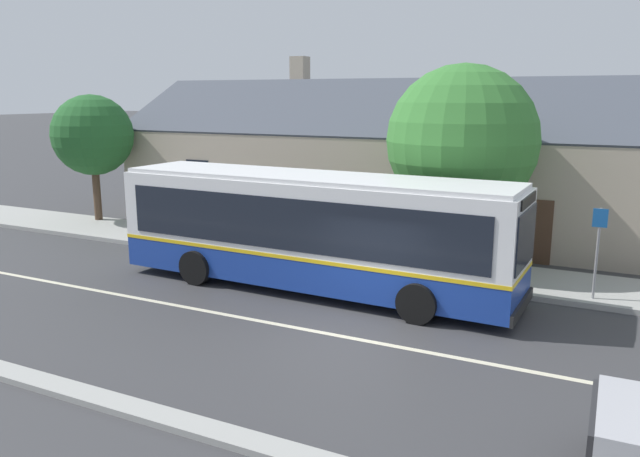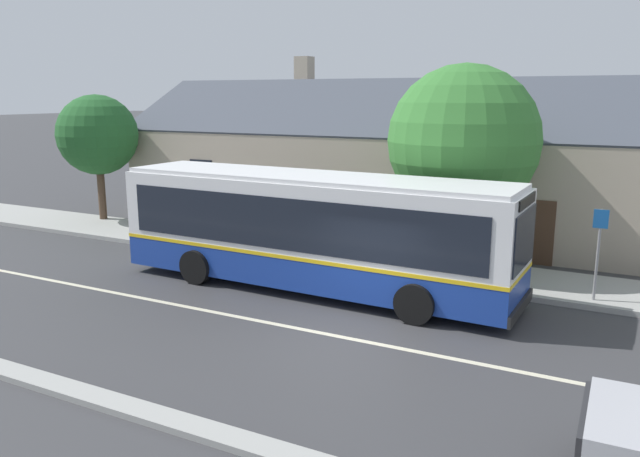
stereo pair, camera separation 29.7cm
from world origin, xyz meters
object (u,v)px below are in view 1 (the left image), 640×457
street_tree_primary (464,146)px  bus_stop_sign (598,243)px  street_tree_secondary (93,135)px  transit_bus (312,228)px  bike_rack (172,220)px  bench_by_building (229,231)px

street_tree_primary → bus_stop_sign: bearing=-22.6°
street_tree_secondary → bus_stop_sign: 19.79m
transit_bus → street_tree_secondary: 13.21m
bike_rack → transit_bus: bearing=-22.9°
street_tree_secondary → bike_rack: street_tree_secondary is taller
transit_bus → bike_rack: (-7.68, 3.25, -1.05)m
transit_bus → street_tree_secondary: (-12.40, 4.11, 1.98)m
bench_by_building → street_tree_primary: (8.24, 0.60, 3.29)m
bus_stop_sign → bike_rack: 14.94m
street_tree_secondary → bus_stop_sign: size_ratio=2.25×
bus_stop_sign → bike_rack: bearing=175.6°
transit_bus → street_tree_primary: bearing=49.2°
street_tree_primary → bike_rack: (-10.90, -0.49, -3.17)m
bike_rack → street_tree_primary: bearing=2.6°
street_tree_secondary → transit_bus: bearing=-18.3°
transit_bus → street_tree_primary: size_ratio=1.84×
transit_bus → bus_stop_sign: transit_bus is taller
bus_stop_sign → bike_rack: bus_stop_sign is taller
bench_by_building → street_tree_secondary: size_ratio=0.28×
street_tree_primary → street_tree_secondary: size_ratio=1.17×
bus_stop_sign → street_tree_secondary: bearing=174.1°
bench_by_building → street_tree_secondary: 8.08m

